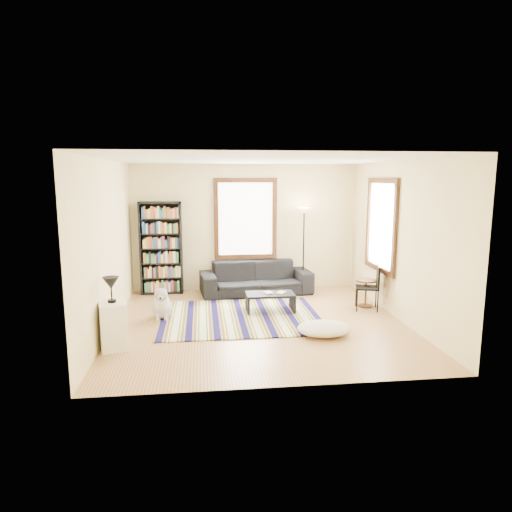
{
  "coord_description": "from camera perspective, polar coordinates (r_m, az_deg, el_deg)",
  "views": [
    {
      "loc": [
        -0.97,
        -7.6,
        2.5
      ],
      "look_at": [
        0.0,
        0.5,
        1.1
      ],
      "focal_mm": 32.0,
      "sensor_mm": 36.0,
      "label": 1
    }
  ],
  "objects": [
    {
      "name": "dog",
      "position": [
        8.4,
        -11.66,
        -5.67
      ],
      "size": [
        0.43,
        0.6,
        0.6
      ],
      "primitive_type": null,
      "rotation": [
        0.0,
        0.0,
        0.01
      ],
      "color": "silver",
      "rests_on": "floor"
    },
    {
      "name": "book_a",
      "position": [
        8.58,
        1.12,
        -4.64
      ],
      "size": [
        0.22,
        0.18,
        0.02
      ],
      "primitive_type": "imported",
      "rotation": [
        0.0,
        0.0,
        0.22
      ],
      "color": "beige",
      "rests_on": "coffee_table"
    },
    {
      "name": "white_cabinet",
      "position": [
        7.14,
        -17.41,
        -8.25
      ],
      "size": [
        0.5,
        0.58,
        0.7
      ],
      "primitive_type": "cube",
      "rotation": [
        0.0,
        0.0,
        0.27
      ],
      "color": "white",
      "rests_on": "floor"
    },
    {
      "name": "folding_chair",
      "position": [
        8.99,
        13.72,
        -3.86
      ],
      "size": [
        0.51,
        0.5,
        0.86
      ],
      "primitive_type": "cube",
      "rotation": [
        0.0,
        0.0,
        -0.28
      ],
      "color": "black",
      "rests_on": "floor"
    },
    {
      "name": "window_back",
      "position": [
        10.15,
        -1.32,
        4.66
      ],
      "size": [
        1.2,
        0.06,
        1.6
      ],
      "primitive_type": "cube",
      "color": "white",
      "rests_on": "wall_back"
    },
    {
      "name": "book_b",
      "position": [
        8.67,
        2.71,
        -4.51
      ],
      "size": [
        0.23,
        0.24,
        0.01
      ],
      "primitive_type": "imported",
      "rotation": [
        0.0,
        0.0,
        -0.65
      ],
      "color": "beige",
      "rests_on": "coffee_table"
    },
    {
      "name": "floor_lamp",
      "position": [
        10.12,
        5.96,
        0.77
      ],
      "size": [
        0.36,
        0.36,
        1.86
      ],
      "primitive_type": null,
      "rotation": [
        0.0,
        0.0,
        0.21
      ],
      "color": "black",
      "rests_on": "floor"
    },
    {
      "name": "wall_front",
      "position": [
        5.26,
        3.95,
        -2.38
      ],
      "size": [
        5.0,
        0.1,
        2.8
      ],
      "primitive_type": "cube",
      "color": "beige",
      "rests_on": "floor"
    },
    {
      "name": "floor",
      "position": [
        8.07,
        0.43,
        -8.67
      ],
      "size": [
        5.0,
        5.0,
        0.1
      ],
      "primitive_type": "cube",
      "color": "tan",
      "rests_on": "ground"
    },
    {
      "name": "wall_left",
      "position": [
        7.84,
        -18.39,
        1.17
      ],
      "size": [
        0.1,
        5.0,
        2.8
      ],
      "primitive_type": "cube",
      "color": "beige",
      "rests_on": "floor"
    },
    {
      "name": "wall_right",
      "position": [
        8.45,
        17.88,
        1.78
      ],
      "size": [
        0.1,
        5.0,
        2.8
      ],
      "primitive_type": "cube",
      "color": "beige",
      "rests_on": "floor"
    },
    {
      "name": "bookshelf",
      "position": [
        10.07,
        -11.77,
        0.97
      ],
      "size": [
        0.9,
        0.3,
        2.0
      ],
      "primitive_type": "cube",
      "color": "black",
      "rests_on": "floor"
    },
    {
      "name": "ceiling",
      "position": [
        7.67,
        0.45,
        12.35
      ],
      "size": [
        5.0,
        5.0,
        0.1
      ],
      "primitive_type": "cube",
      "color": "white",
      "rests_on": "floor"
    },
    {
      "name": "sofa",
      "position": [
        9.95,
        -0.01,
        -2.74
      ],
      "size": [
        1.17,
        2.47,
        0.7
      ],
      "primitive_type": "imported",
      "rotation": [
        0.0,
        0.0,
        0.1
      ],
      "color": "black",
      "rests_on": "floor"
    },
    {
      "name": "table_lamp",
      "position": [
        7.0,
        -17.64,
        -4.04
      ],
      "size": [
        0.25,
        0.25,
        0.38
      ],
      "primitive_type": null,
      "rotation": [
        0.0,
        0.0,
        0.06
      ],
      "color": "black",
      "rests_on": "white_cabinet"
    },
    {
      "name": "floor_cushion",
      "position": [
        7.51,
        8.5,
        -8.95
      ],
      "size": [
        0.97,
        0.79,
        0.22
      ],
      "primitive_type": "ellipsoid",
      "rotation": [
        0.0,
        0.0,
        -0.16
      ],
      "color": "white",
      "rests_on": "floor"
    },
    {
      "name": "wall_back",
      "position": [
        10.25,
        -1.36,
        3.58
      ],
      "size": [
        5.0,
        0.1,
        2.8
      ],
      "primitive_type": "cube",
      "color": "beige",
      "rests_on": "floor"
    },
    {
      "name": "coffee_table",
      "position": [
        8.65,
        1.77,
        -5.83
      ],
      "size": [
        0.99,
        0.7,
        0.36
      ],
      "primitive_type": "cube",
      "rotation": [
        0.0,
        0.0,
        -0.24
      ],
      "color": "black",
      "rests_on": "floor"
    },
    {
      "name": "rug",
      "position": [
        8.36,
        -1.94,
        -7.6
      ],
      "size": [
        2.9,
        2.32,
        0.02
      ],
      "primitive_type": "cube",
      "color": "#110D44",
      "rests_on": "floor"
    },
    {
      "name": "side_table",
      "position": [
        9.21,
        13.56,
        -4.54
      ],
      "size": [
        0.53,
        0.53,
        0.54
      ],
      "primitive_type": "cylinder",
      "rotation": [
        0.0,
        0.0,
        0.41
      ],
      "color": "#412310",
      "rests_on": "floor"
    },
    {
      "name": "window_right",
      "position": [
        9.12,
        15.4,
        3.73
      ],
      "size": [
        0.06,
        1.2,
        1.6
      ],
      "primitive_type": "cube",
      "color": "white",
      "rests_on": "wall_right"
    }
  ]
}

